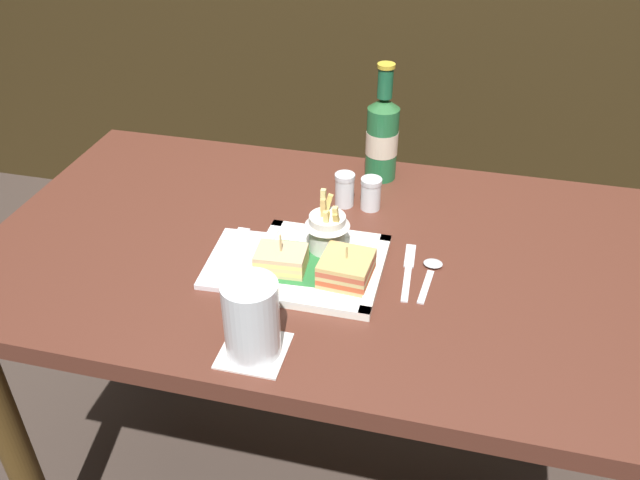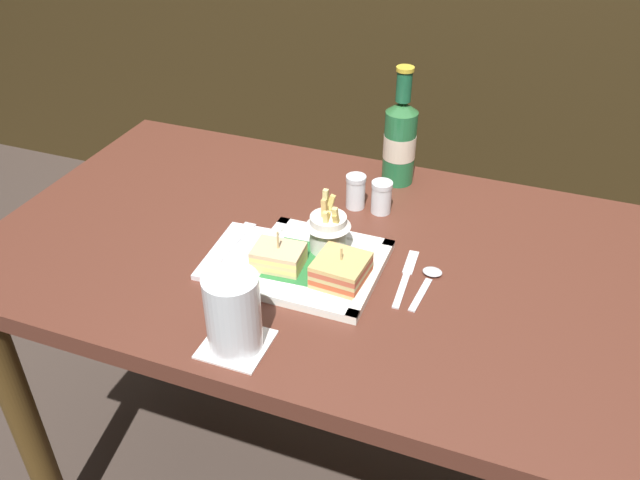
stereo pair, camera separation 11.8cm
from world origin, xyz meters
TOP-DOWN VIEW (x-y plane):
  - dining_table at (0.00, 0.00)m, footprint 1.28×0.74m
  - square_plate at (0.01, -0.07)m, footprint 0.23×0.23m
  - sandwich_half_left at (-0.05, -0.10)m, footprint 0.09×0.07m
  - sandwich_half_right at (0.06, -0.10)m, footprint 0.09×0.09m
  - fries_cup at (0.01, -0.02)m, footprint 0.08×0.08m
  - beer_bottle at (0.06, 0.29)m, footprint 0.07×0.07m
  - drink_coaster at (-0.04, -0.30)m, footprint 0.10×0.10m
  - water_glass at (-0.04, -0.30)m, footprint 0.08×0.08m
  - folded_napkin at (-0.15, -0.08)m, footprint 0.10×0.18m
  - fork at (-0.16, -0.05)m, footprint 0.02×0.13m
  - knife at (0.17, -0.03)m, footprint 0.02×0.17m
  - spoon at (0.21, -0.03)m, footprint 0.04×0.13m
  - salt_shaker at (0.01, 0.16)m, footprint 0.04×0.04m
  - pepper_shaker at (0.06, 0.16)m, footprint 0.04×0.04m

SIDE VIEW (x-z plane):
  - dining_table at x=0.00m, z-range 0.27..1.05m
  - knife at x=0.17m, z-range 0.78..0.78m
  - drink_coaster at x=-0.04m, z-range 0.78..0.78m
  - spoon at x=0.21m, z-range 0.78..0.79m
  - folded_napkin at x=-0.15m, z-range 0.78..0.79m
  - square_plate at x=0.01m, z-range 0.77..0.79m
  - fork at x=-0.16m, z-range 0.79..0.79m
  - sandwich_half_left at x=-0.05m, z-range 0.77..0.84m
  - pepper_shaker at x=0.06m, z-range 0.77..0.84m
  - salt_shaker at x=0.01m, z-range 0.77..0.84m
  - sandwich_half_right at x=0.06m, z-range 0.77..0.84m
  - water_glass at x=-0.04m, z-range 0.77..0.90m
  - fries_cup at x=0.01m, z-range 0.78..0.89m
  - beer_bottle at x=0.06m, z-range 0.75..1.00m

